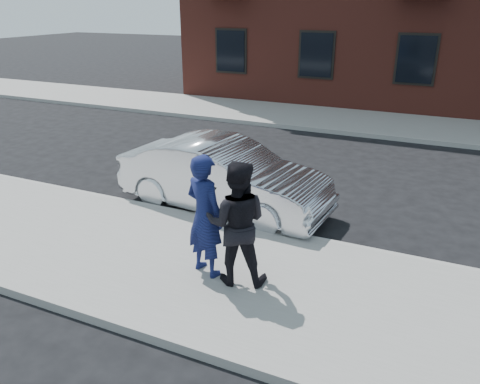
% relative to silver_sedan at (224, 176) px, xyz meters
% --- Properties ---
extents(ground, '(100.00, 100.00, 0.00)m').
position_rel_silver_sedan_xyz_m(ground, '(2.64, -2.30, -0.76)').
color(ground, black).
rests_on(ground, ground).
extents(near_sidewalk, '(50.00, 3.50, 0.15)m').
position_rel_silver_sedan_xyz_m(near_sidewalk, '(2.64, -2.55, -0.69)').
color(near_sidewalk, gray).
rests_on(near_sidewalk, ground).
extents(near_curb, '(50.00, 0.10, 0.15)m').
position_rel_silver_sedan_xyz_m(near_curb, '(2.64, -0.75, -0.69)').
color(near_curb, '#999691').
rests_on(near_curb, ground).
extents(far_sidewalk, '(50.00, 3.50, 0.15)m').
position_rel_silver_sedan_xyz_m(far_sidewalk, '(2.64, 8.95, -0.69)').
color(far_sidewalk, gray).
rests_on(far_sidewalk, ground).
extents(far_curb, '(50.00, 0.10, 0.15)m').
position_rel_silver_sedan_xyz_m(far_curb, '(2.64, 7.15, -0.69)').
color(far_curb, '#999691').
rests_on(far_curb, ground).
extents(silver_sedan, '(4.74, 2.03, 1.52)m').
position_rel_silver_sedan_xyz_m(silver_sedan, '(0.00, 0.00, 0.00)').
color(silver_sedan, silver).
rests_on(silver_sedan, ground).
extents(man_hoodie, '(0.84, 0.68, 1.98)m').
position_rel_silver_sedan_xyz_m(man_hoodie, '(0.97, -2.60, 0.38)').
color(man_hoodie, navy).
rests_on(man_hoodie, near_sidewalk).
extents(man_peacoat, '(1.13, 1.00, 1.96)m').
position_rel_silver_sedan_xyz_m(man_peacoat, '(1.52, -2.63, 0.37)').
color(man_peacoat, black).
rests_on(man_peacoat, near_sidewalk).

